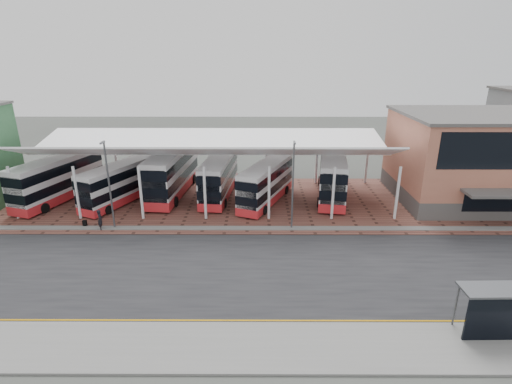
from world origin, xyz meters
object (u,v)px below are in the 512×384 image
bus_0 (58,179)px  bus_2 (172,173)px  terminal (488,157)px  bus_5 (332,176)px  bus_4 (266,183)px  bus_1 (120,184)px  pedestrian (100,220)px  bus_3 (219,177)px  bus_shelter (499,308)px

bus_0 → bus_2: (11.70, 1.90, 0.17)m
terminal → bus_5: (-15.98, 0.87, -2.26)m
bus_4 → bus_2: bearing=-171.0°
bus_1 → pedestrian: 6.92m
bus_3 → bus_5: bearing=6.0°
terminal → bus_0: (-45.17, -0.39, -2.32)m
terminal → bus_2: bearing=177.4°
bus_1 → bus_5: bearing=29.1°
bus_3 → pedestrian: (-9.84, -8.74, -1.22)m
bus_5 → terminal: bearing=5.9°
bus_1 → pedestrian: bearing=-63.4°
bus_3 → bus_4: (5.07, -1.87, -0.10)m
terminal → bus_1: bearing=-178.4°
bus_2 → bus_4: bearing=-8.6°
bus_4 → pedestrian: size_ratio=5.42×
bus_3 → pedestrian: bus_3 is taller
bus_4 → pedestrian: 16.46m
terminal → bus_4: terminal is taller
bus_1 → bus_shelter: 34.60m
terminal → bus_3: terminal is taller
bus_0 → bus_5: bearing=20.1°
bus_4 → pedestrian: bus_4 is taller
bus_0 → bus_5: bus_5 is taller
bus_0 → pedestrian: bus_0 is taller
bus_2 → bus_3: bus_2 is taller
bus_2 → bus_shelter: size_ratio=3.40×
bus_4 → bus_1: bearing=-156.9°
terminal → bus_shelter: terminal is taller
bus_1 → pedestrian: (0.30, -6.83, -1.10)m
bus_4 → bus_5: (7.19, 1.93, 0.27)m
bus_2 → pedestrian: bus_2 is taller
bus_3 → bus_5: size_ratio=0.92×
bus_shelter → bus_1: bearing=141.8°
terminal → bus_shelter: (-10.83, -22.00, -2.75)m
bus_1 → terminal: bearing=25.7°
bus_3 → bus_4: size_ratio=1.05×
bus_2 → bus_3: bearing=-2.2°
terminal → pedestrian: size_ratio=9.80×
bus_3 → bus_shelter: bearing=-46.9°
bus_2 → bus_4: (10.30, -2.56, -0.39)m
bus_0 → terminal: bearing=18.1°
terminal → pedestrian: bearing=-168.3°
bus_5 → pedestrian: (-22.11, -8.79, -1.40)m
terminal → bus_5: size_ratio=1.57×
bus_0 → bus_3: (16.92, 1.21, -0.12)m
bus_3 → bus_5: 12.27m
bus_0 → bus_shelter: bus_0 is taller
bus_3 → bus_1: bearing=-163.6°
bus_3 → pedestrian: 13.22m
bus_2 → bus_5: size_ratio=1.04×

